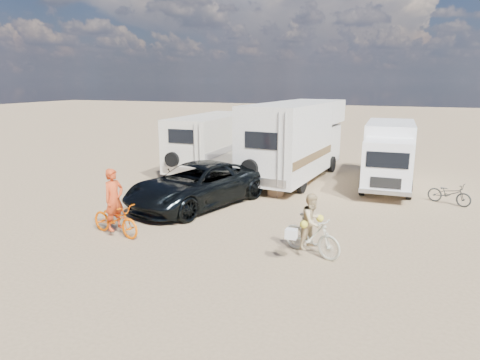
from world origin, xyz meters
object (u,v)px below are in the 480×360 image
at_px(cooler, 227,190).
at_px(crate, 276,191).
at_px(bike_woman, 311,235).
at_px(box_truck, 388,156).
at_px(dark_suv, 196,185).
at_px(rider_woman, 312,228).
at_px(bike_parked, 449,193).
at_px(rv_main, 296,141).
at_px(bike_man, 115,219).
at_px(rv_left, 211,144).
at_px(rider_man, 114,205).

distance_m(cooler, crate, 1.94).
relative_size(bike_woman, crate, 3.84).
relative_size(box_truck, crate, 13.00).
xyz_separation_m(dark_suv, cooler, (0.51, 1.62, -0.55)).
height_order(rider_woman, bike_parked, rider_woman).
xyz_separation_m(rv_main, cooler, (-1.79, -3.91, -1.53)).
bearing_deg(bike_man, rider_woman, -71.31).
distance_m(rv_main, rider_woman, 8.93).
relative_size(bike_man, rider_woman, 1.25).
bearing_deg(crate, cooler, -159.67).
bearing_deg(crate, box_truck, 38.61).
distance_m(box_truck, bike_man, 11.64).
height_order(rv_left, rider_man, rv_left).
height_order(box_truck, cooler, box_truck).
bearing_deg(dark_suv, rv_left, 127.67).
bearing_deg(rider_man, rv_left, 19.79).
xyz_separation_m(rider_woman, cooler, (-4.35, 4.58, -0.51)).
bearing_deg(bike_parked, cooler, 127.97).
relative_size(rider_man, rider_woman, 1.24).
xyz_separation_m(box_truck, cooler, (-5.84, -3.89, -1.12)).
xyz_separation_m(rider_woman, crate, (-2.53, 5.26, -0.56)).
bearing_deg(cooler, bike_parked, 28.49).
distance_m(rv_left, dark_suv, 6.15).
bearing_deg(cooler, rider_man, -89.16).
bearing_deg(dark_suv, box_truck, 58.68).
height_order(dark_suv, bike_man, dark_suv).
distance_m(rv_main, cooler, 4.56).
bearing_deg(bike_woman, dark_suv, 82.92).
xyz_separation_m(rider_man, bike_parked, (9.48, 7.13, -0.50)).
relative_size(rv_left, dark_suv, 1.12).
bearing_deg(bike_woman, crate, 50.01).
height_order(rv_main, bike_woman, rv_main).
height_order(box_truck, dark_suv, box_truck).
height_order(rv_left, dark_suv, rv_left).
distance_m(rv_main, bike_woman, 8.95).
bearing_deg(rv_main, rider_man, -103.08).
xyz_separation_m(box_truck, rider_woman, (-1.49, -8.47, -0.61)).
height_order(box_truck, rider_woman, box_truck).
xyz_separation_m(rv_left, rider_woman, (6.94, -8.72, -0.66)).
xyz_separation_m(rv_left, bike_parked, (10.73, -2.23, -0.99)).
bearing_deg(bike_man, bike_woman, -71.31).
bearing_deg(dark_suv, bike_man, -85.27).
bearing_deg(cooler, rider_woman, -31.16).
height_order(rv_main, cooler, rv_main).
bearing_deg(bike_man, dark_suv, -0.83).
distance_m(rv_left, bike_woman, 11.18).
distance_m(rv_main, box_truck, 4.08).
bearing_deg(rider_woman, rider_man, 120.76).
distance_m(rider_man, crate, 6.74).
xyz_separation_m(rv_main, bike_parked, (6.34, -2.01, -1.35)).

